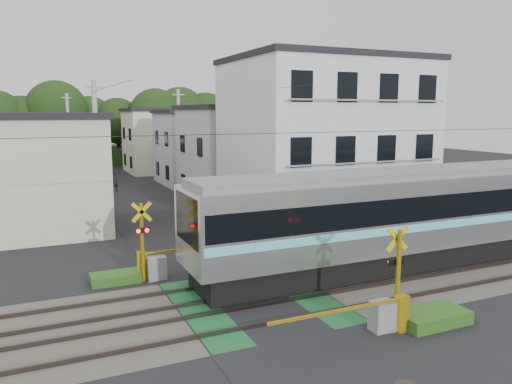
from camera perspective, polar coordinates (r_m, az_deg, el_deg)
name	(u,v)px	position (r m, az deg, el deg)	size (l,w,h in m)	color
ground	(254,302)	(17.28, -0.17, -12.42)	(120.00, 120.00, 0.00)	black
track_bed	(254,301)	(17.26, -0.17, -12.30)	(120.00, 120.00, 0.14)	#47423A
commuter_train	(412,214)	(21.75, 17.43, -2.45)	(19.41, 3.06, 4.03)	black
crossing_signal_near	(386,308)	(15.38, 14.69, -12.68)	(4.74, 0.65, 3.09)	yellow
crossing_signal_far	(154,261)	(19.58, -11.62, -7.78)	(4.74, 0.65, 3.09)	yellow
apartment_block	(324,142)	(28.51, 7.73, 5.67)	(10.20, 8.36, 9.30)	silver
houses_row	(126,151)	(41.28, -14.69, 4.55)	(22.07, 31.35, 6.80)	beige
tree_hill	(90,127)	(62.64, -18.43, 7.04)	(40.00, 13.01, 9.84)	#1B3411
catenary	(400,183)	(19.51, 16.10, 0.97)	(60.00, 5.04, 7.00)	#2D2D33
utility_poles	(114,143)	(38.15, -15.94, 5.40)	(7.90, 42.00, 8.00)	#A5A5A0
pedestrian	(115,181)	(41.71, -15.86, 1.20)	(0.60, 0.40, 1.65)	black
weed_patches	(301,290)	(17.88, 5.20, -11.07)	(10.25, 8.80, 0.40)	#2D5E1E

